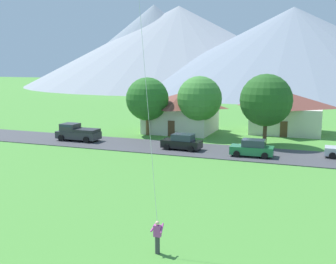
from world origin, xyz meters
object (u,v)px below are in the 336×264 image
at_px(house_leftmost, 181,112).
at_px(tree_right_of_center, 266,100).
at_px(tree_near_left, 199,99).
at_px(tree_left_of_center, 147,99).
at_px(parked_car_black_west_end, 182,142).
at_px(parked_car_green_mid_east, 252,148).
at_px(house_left_center, 287,112).
at_px(pickup_truck_charcoal_west_side, 77,132).

relative_size(house_leftmost, tree_right_of_center, 1.15).
bearing_deg(tree_right_of_center, tree_near_left, 163.81).
relative_size(tree_near_left, tree_right_of_center, 0.95).
distance_m(tree_left_of_center, parked_car_black_west_end, 10.88).
relative_size(tree_right_of_center, parked_car_green_mid_east, 1.88).
distance_m(house_leftmost, tree_near_left, 4.98).
xyz_separation_m(house_leftmost, house_left_center, (13.35, 4.39, 0.06)).
xyz_separation_m(tree_left_of_center, parked_car_black_west_end, (7.14, -7.28, -3.79)).
bearing_deg(tree_near_left, pickup_truck_charcoal_west_side, -148.49).
bearing_deg(parked_car_green_mid_east, tree_near_left, 132.19).
bearing_deg(parked_car_green_mid_east, house_leftmost, 134.11).
xyz_separation_m(house_leftmost, parked_car_green_mid_east, (11.52, -11.89, -1.84)).
relative_size(tree_near_left, tree_left_of_center, 1.03).
distance_m(house_leftmost, parked_car_green_mid_east, 16.65).
bearing_deg(parked_car_black_west_end, tree_left_of_center, 134.41).
relative_size(house_leftmost, tree_left_of_center, 1.25).
distance_m(tree_near_left, pickup_truck_charcoal_west_side, 15.41).
bearing_deg(house_leftmost, parked_car_black_west_end, -70.58).
bearing_deg(house_left_center, parked_car_green_mid_east, -96.41).
height_order(house_leftmost, parked_car_black_west_end, house_leftmost).
relative_size(house_leftmost, pickup_truck_charcoal_west_side, 1.78).
distance_m(tree_near_left, parked_car_green_mid_east, 12.70).
bearing_deg(pickup_truck_charcoal_west_side, house_leftmost, 49.07).
xyz_separation_m(tree_near_left, tree_left_of_center, (-6.58, -1.03, -0.16)).
xyz_separation_m(tree_left_of_center, parked_car_green_mid_east, (14.69, -7.92, -3.79)).
relative_size(tree_right_of_center, pickup_truck_charcoal_west_side, 1.54).
bearing_deg(tree_left_of_center, tree_right_of_center, -5.40).
relative_size(tree_left_of_center, parked_car_black_west_end, 1.73).
relative_size(tree_left_of_center, parked_car_green_mid_east, 1.73).
xyz_separation_m(tree_right_of_center, pickup_truck_charcoal_west_side, (-21.16, -5.36, -4.04)).
distance_m(tree_left_of_center, pickup_truck_charcoal_west_side, 9.84).
relative_size(house_leftmost, tree_near_left, 1.22).
height_order(house_left_center, tree_left_of_center, tree_left_of_center).
relative_size(tree_near_left, parked_car_green_mid_east, 1.78).
relative_size(house_left_center, tree_left_of_center, 1.29).
bearing_deg(parked_car_black_west_end, pickup_truck_charcoal_west_side, 177.83).
bearing_deg(house_leftmost, house_left_center, 18.21).
height_order(tree_left_of_center, parked_car_green_mid_east, tree_left_of_center).
bearing_deg(tree_near_left, parked_car_black_west_end, -86.19).
bearing_deg(tree_near_left, tree_right_of_center, -16.19).
bearing_deg(house_left_center, tree_near_left, -143.57).
relative_size(house_left_center, parked_car_green_mid_east, 2.24).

